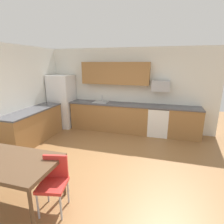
{
  "coord_description": "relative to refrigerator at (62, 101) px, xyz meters",
  "views": [
    {
      "loc": [
        1.22,
        -3.29,
        2.22
      ],
      "look_at": [
        0.0,
        1.0,
        1.0
      ],
      "focal_mm": 28.83,
      "sensor_mm": 36.0,
      "label": 1
    }
  ],
  "objects": [
    {
      "name": "countertop_back",
      "position": [
        2.18,
        0.08,
        0.01
      ],
      "size": [
        4.8,
        0.64,
        0.04
      ],
      "primitive_type": "cube",
      "color": "#4C4C51",
      "rests_on": "cabinet_run_back"
    },
    {
      "name": "countertop_left",
      "position": [
        -0.12,
        -1.42,
        0.01
      ],
      "size": [
        0.64,
        2.0,
        0.04
      ],
      "primitive_type": "cube",
      "color": "#4C4C51",
      "rests_on": "cabinet_run_left"
    },
    {
      "name": "oven_range",
      "position": [
        3.32,
        0.08,
        -0.45
      ],
      "size": [
        0.6,
        0.6,
        0.91
      ],
      "color": "white",
      "rests_on": "ground"
    },
    {
      "name": "sink_basin",
      "position": [
        1.41,
        0.08,
        -0.03
      ],
      "size": [
        0.48,
        0.4,
        0.14
      ],
      "primitive_type": "cube",
      "color": "#A5A8AD",
      "rests_on": "countertop_back"
    },
    {
      "name": "chair_near_table",
      "position": [
        1.9,
        -3.47,
        -0.4
      ],
      "size": [
        0.47,
        0.47,
        0.85
      ],
      "color": "red",
      "rests_on": "ground"
    },
    {
      "name": "sink_faucet",
      "position": [
        1.41,
        0.26,
        0.13
      ],
      "size": [
        0.02,
        0.02,
        0.24
      ],
      "primitive_type": "cylinder",
      "color": "#B2B5BA",
      "rests_on": "countertop_back"
    },
    {
      "name": "upper_cabinets_back",
      "position": [
        1.88,
        0.21,
        0.99
      ],
      "size": [
        2.2,
        0.34,
        0.7
      ],
      "primitive_type": "cube",
      "color": "olive"
    },
    {
      "name": "dining_table",
      "position": [
        1.25,
        -3.58,
        -0.2
      ],
      "size": [
        1.4,
        0.9,
        0.78
      ],
      "color": "brown",
      "rests_on": "ground"
    },
    {
      "name": "cabinet_run_left",
      "position": [
        -0.12,
        -1.42,
        -0.46
      ],
      "size": [
        0.6,
        2.0,
        0.9
      ],
      "primitive_type": "cube",
      "color": "olive",
      "rests_on": "ground"
    },
    {
      "name": "microwave",
      "position": [
        3.32,
        0.18,
        0.64
      ],
      "size": [
        0.54,
        0.36,
        0.32
      ],
      "primitive_type": "cube",
      "color": "#9EA0A5"
    },
    {
      "name": "cabinet_run_back",
      "position": [
        1.73,
        0.08,
        -0.46
      ],
      "size": [
        2.59,
        0.6,
        0.9
      ],
      "primitive_type": "cube",
      "color": "olive",
      "rests_on": "ground"
    },
    {
      "name": "cabinet_run_back_right",
      "position": [
        4.1,
        0.08,
        -0.46
      ],
      "size": [
        0.96,
        0.6,
        0.9
      ],
      "primitive_type": "cube",
      "color": "olive",
      "rests_on": "ground"
    },
    {
      "name": "ground_plane",
      "position": [
        2.18,
        -2.22,
        -0.91
      ],
      "size": [
        12.0,
        12.0,
        0.0
      ],
      "primitive_type": "plane",
      "color": "olive"
    },
    {
      "name": "wall_back",
      "position": [
        2.18,
        0.43,
        0.44
      ],
      "size": [
        5.8,
        0.1,
        2.7
      ],
      "primitive_type": "cube",
      "color": "silver",
      "rests_on": "ground"
    },
    {
      "name": "refrigerator",
      "position": [
        0.0,
        0.0,
        0.0
      ],
      "size": [
        0.76,
        0.7,
        1.82
      ],
      "primitive_type": "cube",
      "color": "white",
      "rests_on": "ground"
    }
  ]
}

